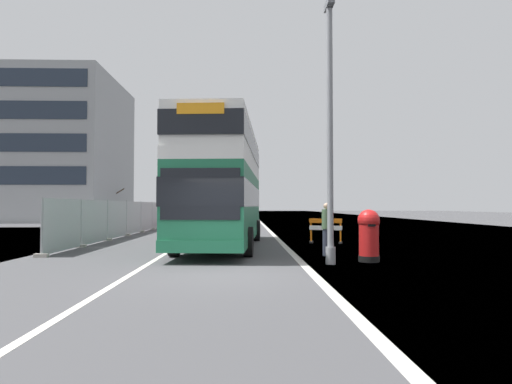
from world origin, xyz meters
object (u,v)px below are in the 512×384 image
object	(u,v)px
roadworks_barrier	(326,228)
car_receding_far	(238,212)
red_pillar_postbox	(369,233)
pedestrian_at_kerb	(327,229)
double_decker_bus	(224,185)
car_oncoming_near	(228,215)
car_receding_mid	(204,212)
lamppost_foreground	(330,139)

from	to	relation	value
roadworks_barrier	car_receding_far	world-z (taller)	car_receding_far
red_pillar_postbox	car_receding_far	world-z (taller)	car_receding_far
car_receding_far	pedestrian_at_kerb	xyz separation A→B (m)	(3.61, -37.18, -0.01)
red_pillar_postbox	car_receding_far	bearing A→B (deg)	96.76
double_decker_bus	red_pillar_postbox	xyz separation A→B (m)	(4.65, -4.93, -1.69)
double_decker_bus	pedestrian_at_kerb	bearing A→B (deg)	-42.68
double_decker_bus	car_oncoming_near	distance (m)	14.77
roadworks_barrier	car_receding_mid	size ratio (longest dim) A/B	0.35
car_oncoming_near	red_pillar_postbox	bearing A→B (deg)	-75.60
red_pillar_postbox	pedestrian_at_kerb	bearing A→B (deg)	122.35
car_oncoming_near	lamppost_foreground	bearing A→B (deg)	-79.47
car_receding_mid	red_pillar_postbox	bearing A→B (deg)	-75.07
car_receding_far	car_receding_mid	bearing A→B (deg)	-107.97
roadworks_barrier	pedestrian_at_kerb	bearing A→B (deg)	-100.24
car_receding_far	roadworks_barrier	bearing A→B (deg)	-82.06
lamppost_foreground	pedestrian_at_kerb	distance (m)	3.47
lamppost_foreground	pedestrian_at_kerb	xyz separation A→B (m)	(0.30, 2.12, -2.74)
double_decker_bus	car_receding_mid	size ratio (longest dim) A/B	2.67
car_receding_mid	pedestrian_at_kerb	xyz separation A→B (m)	(6.75, -27.48, -0.18)
lamppost_foreground	roadworks_barrier	bearing A→B (deg)	80.41
lamppost_foreground	double_decker_bus	bearing A→B (deg)	121.47
double_decker_bus	car_receding_far	world-z (taller)	double_decker_bus
red_pillar_postbox	car_receding_mid	bearing A→B (deg)	104.93
roadworks_barrier	car_receding_mid	distance (m)	23.81
roadworks_barrier	pedestrian_at_kerb	xyz separation A→B (m)	(-0.89, -4.93, 0.22)
car_receding_mid	car_receding_far	size ratio (longest dim) A/B	1.02
roadworks_barrier	double_decker_bus	bearing A→B (deg)	-161.09
car_oncoming_near	car_receding_mid	distance (m)	9.79
lamppost_foreground	pedestrian_at_kerb	bearing A→B (deg)	81.95
double_decker_bus	pedestrian_at_kerb	world-z (taller)	double_decker_bus
car_receding_mid	pedestrian_at_kerb	bearing A→B (deg)	-76.19
lamppost_foreground	car_oncoming_near	xyz separation A→B (m)	(-3.75, 20.18, -2.62)
car_receding_mid	pedestrian_at_kerb	world-z (taller)	car_receding_mid
double_decker_bus	roadworks_barrier	bearing A→B (deg)	18.91
red_pillar_postbox	car_receding_mid	xyz separation A→B (m)	(-7.74, 29.03, 0.22)
red_pillar_postbox	pedestrian_at_kerb	xyz separation A→B (m)	(-0.99, 1.56, 0.04)
lamppost_foreground	red_pillar_postbox	bearing A→B (deg)	23.50
double_decker_bus	car_receding_far	size ratio (longest dim) A/B	2.72
roadworks_barrier	car_receding_far	bearing A→B (deg)	97.94
double_decker_bus	car_receding_far	xyz separation A→B (m)	(0.05, 33.80, -1.63)
pedestrian_at_kerb	car_receding_mid	bearing A→B (deg)	103.81
lamppost_foreground	car_oncoming_near	world-z (taller)	lamppost_foreground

